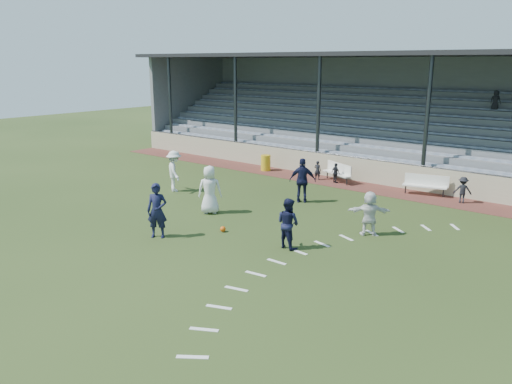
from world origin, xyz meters
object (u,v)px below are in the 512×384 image
at_px(bench_left, 338,171).
at_px(player_navy_lead, 157,211).
at_px(football, 223,229).
at_px(bench_right, 426,183).
at_px(player_white_lead, 210,190).
at_px(trash_bin, 266,163).

xyz_separation_m(bench_left, player_navy_lead, (-0.71, -11.58, 0.41)).
bearing_deg(player_navy_lead, football, 18.70).
bearing_deg(player_navy_lead, bench_right, 31.35).
height_order(bench_right, player_white_lead, player_white_lead).
xyz_separation_m(bench_right, player_navy_lead, (-5.30, -11.75, 0.41)).
relative_size(bench_right, football, 9.64).
bearing_deg(player_white_lead, football, 106.07).
bearing_deg(player_white_lead, bench_left, -137.79).
bearing_deg(football, player_white_lead, 144.84).
bearing_deg(bench_left, bench_right, 25.90).
bearing_deg(player_white_lead, bench_right, -163.71).
relative_size(bench_left, player_navy_lead, 1.00).
xyz_separation_m(bench_right, player_white_lead, (-5.90, -8.45, 0.42)).
xyz_separation_m(player_white_lead, player_navy_lead, (0.60, -3.30, -0.01)).
relative_size(trash_bin, player_white_lead, 0.45).
xyz_separation_m(bench_right, football, (-3.89, -9.87, -0.48)).
xyz_separation_m(bench_left, trash_bin, (-4.60, -0.26, -0.12)).
xyz_separation_m(football, player_navy_lead, (-1.42, -1.88, 0.89)).
bearing_deg(bench_right, trash_bin, 168.68).
distance_m(bench_right, player_white_lead, 10.31).
distance_m(bench_left, bench_right, 4.59).
bearing_deg(bench_left, football, -62.06).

